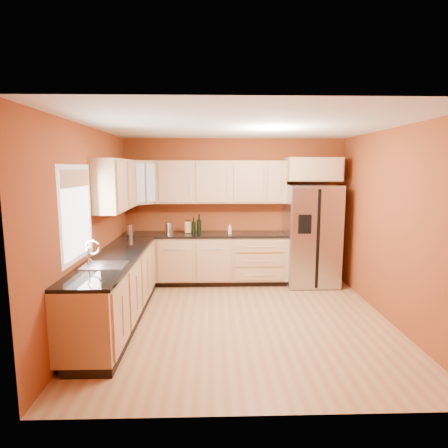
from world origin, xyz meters
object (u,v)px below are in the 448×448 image
at_px(refrigerator, 311,235).
at_px(wine_bottle_a, 199,224).
at_px(canister_left, 169,228).
at_px(soap_dispenser, 230,229).
at_px(knife_block, 188,228).

bearing_deg(refrigerator, wine_bottle_a, 179.49).
relative_size(canister_left, soap_dispenser, 1.19).
height_order(knife_block, soap_dispenser, knife_block).
distance_m(knife_block, soap_dispenser, 0.75).
relative_size(canister_left, wine_bottle_a, 0.60).
bearing_deg(canister_left, soap_dispenser, 0.48).
bearing_deg(refrigerator, soap_dispenser, 179.95).
bearing_deg(soap_dispenser, wine_bottle_a, 178.25).
relative_size(refrigerator, wine_bottle_a, 5.08).
relative_size(refrigerator, knife_block, 8.85).
bearing_deg(knife_block, soap_dispenser, -7.31).
bearing_deg(knife_block, refrigerator, -2.13).
bearing_deg(soap_dispenser, refrigerator, -0.05).
bearing_deg(refrigerator, knife_block, 177.28).
bearing_deg(canister_left, knife_block, 19.14).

